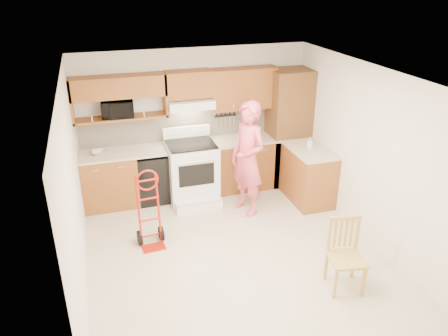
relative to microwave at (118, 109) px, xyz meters
name	(u,v)px	position (x,y,z in m)	size (l,w,h in m)	color
floor	(234,253)	(1.29, -2.08, -1.64)	(4.00, 4.50, 0.02)	beige
ceiling	(236,76)	(1.29, -2.08, 0.88)	(4.00, 4.50, 0.02)	white
wall_back	(194,120)	(1.29, 0.17, -0.38)	(4.00, 0.02, 2.50)	silver
wall_front	(320,280)	(1.29, -4.34, -0.38)	(4.00, 0.02, 2.50)	silver
wall_left	(73,194)	(-0.72, -2.08, -0.38)	(0.02, 4.50, 2.50)	silver
wall_right	(370,155)	(3.30, -2.08, -0.38)	(0.02, 4.50, 2.50)	silver
backsplash	(195,124)	(1.29, 0.15, -0.43)	(3.92, 0.03, 0.55)	beige
lower_cab_left	(110,180)	(-0.26, -0.14, -1.18)	(0.90, 0.60, 0.90)	brown
dishwasher	(155,176)	(0.49, -0.14, -1.20)	(0.60, 0.60, 0.85)	black
lower_cab_right	(244,164)	(2.12, -0.14, -1.18)	(1.14, 0.60, 0.90)	brown
countertop_left	(125,152)	(0.04, -0.13, -0.71)	(1.50, 0.63, 0.04)	#BAAA8E
countertop_right	(245,139)	(2.12, -0.13, -0.71)	(1.14, 0.63, 0.04)	#BAAA8E
cab_return_right	(308,176)	(2.99, -0.94, -1.18)	(0.60, 1.00, 0.90)	brown
countertop_return	(310,150)	(2.99, -0.94, -0.71)	(0.63, 1.00, 0.04)	#BAAA8E
pantry_tall	(288,128)	(2.94, -0.14, -0.58)	(0.70, 0.60, 2.10)	brown
upper_cab_left	(118,87)	(0.04, 0.00, 0.35)	(1.50, 0.33, 0.34)	brown
upper_shelf_mw	(121,118)	(0.04, 0.00, -0.16)	(1.50, 0.33, 0.04)	brown
upper_cab_center	(189,84)	(1.17, 0.00, 0.31)	(0.76, 0.33, 0.44)	brown
upper_cab_right	(243,88)	(2.12, 0.00, 0.17)	(1.14, 0.33, 0.70)	brown
range_hood	(190,104)	(1.17, -0.06, 0.00)	(0.76, 0.46, 0.14)	white
knife_strip	(225,119)	(1.84, 0.12, -0.39)	(0.40, 0.05, 0.29)	black
microwave	(118,109)	(0.00, 0.00, 0.00)	(0.50, 0.34, 0.28)	black
range	(192,167)	(1.11, -0.36, -1.03)	(0.82, 1.08, 1.21)	white
person	(248,159)	(1.86, -1.01, -0.70)	(0.68, 0.45, 1.86)	#DE4E61
hand_truck	(150,213)	(0.21, -1.55, -1.09)	(0.43, 0.39, 1.08)	#B71D0E
dining_chair	(347,257)	(2.37, -3.18, -1.17)	(0.41, 0.45, 0.92)	tan
soap_bottle	(310,143)	(2.99, -0.89, -0.59)	(0.09, 0.09, 0.19)	white
bowl	(99,153)	(-0.37, -0.14, -0.66)	(0.22, 0.22, 0.06)	white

